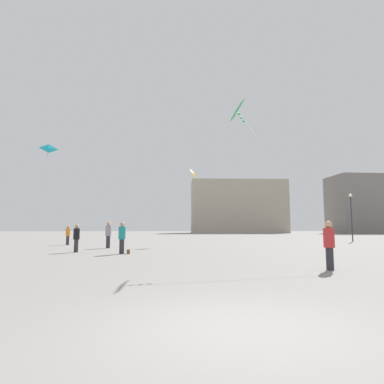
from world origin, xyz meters
TOP-DOWN VIEW (x-y plane):
  - ground_plane at (0.00, 0.00)m, footprint 300.00×300.00m
  - person_in_teal at (-3.92, 13.67)m, footprint 0.38×0.38m
  - person_in_grey at (-5.79, 19.06)m, footprint 0.41×0.41m
  - person_in_orange at (-10.09, 23.51)m, footprint 0.36×0.36m
  - person_in_black at (-6.80, 15.03)m, footprint 0.36×0.36m
  - person_in_red at (4.29, 6.34)m, footprint 0.36×0.36m
  - kite_emerald_delta at (1.96, 10.37)m, footprint 2.68×4.88m
  - kite_amber_diamond at (0.43, 23.77)m, footprint 6.76×5.28m
  - kite_cyan_delta at (-11.71, 22.81)m, footprint 2.26×1.14m
  - building_left_hall at (17.00, 92.87)m, footprint 27.74×12.67m
  - building_centre_hall at (53.00, 83.58)m, footprint 22.87×12.28m
  - lamppost_east at (17.58, 29.42)m, footprint 0.36×0.36m
  - handbag_beside_flyer at (-3.57, 13.77)m, footprint 0.21×0.34m

SIDE VIEW (x-z plane):
  - ground_plane at x=0.00m, z-range 0.00..0.00m
  - handbag_beside_flyer at x=-3.57m, z-range 0.00..0.24m
  - person_in_black at x=-6.80m, z-range 0.08..1.72m
  - person_in_orange at x=-10.09m, z-range 0.08..1.72m
  - person_in_red at x=4.29m, z-range 0.08..1.73m
  - person_in_teal at x=-3.92m, z-range 0.08..1.83m
  - person_in_grey at x=-5.79m, z-range 0.09..1.96m
  - lamppost_east at x=17.58m, z-range 0.86..5.95m
  - kite_amber_diamond at x=0.43m, z-range 3.50..8.87m
  - kite_emerald_delta at x=1.96m, z-range 3.87..10.06m
  - building_left_hall at x=17.00m, z-range 0.00..15.39m
  - building_centre_hall at x=53.00m, z-range 0.00..15.79m
  - kite_cyan_delta at x=-11.71m, z-range 4.39..11.50m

